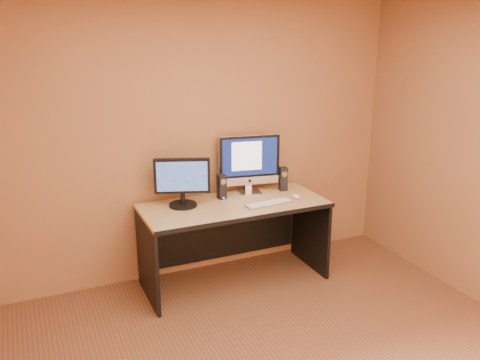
# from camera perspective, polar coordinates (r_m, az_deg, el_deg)

# --- Properties ---
(walls) EXTENTS (4.00, 4.00, 2.60)m
(walls) POSITION_cam_1_polar(r_m,az_deg,el_deg) (3.04, 7.97, -3.06)
(walls) COLOR #905A3A
(walls) RESTS_ON ground
(desk) EXTENTS (1.68, 0.74, 0.78)m
(desk) POSITION_cam_1_polar(r_m,az_deg,el_deg) (4.77, -0.64, -7.10)
(desk) COLOR tan
(desk) RESTS_ON ground
(imac) EXTENTS (0.63, 0.32, 0.58)m
(imac) POSITION_cam_1_polar(r_m,az_deg,el_deg) (4.85, 1.14, 1.81)
(imac) COLOR silver
(imac) RESTS_ON desk
(second_monitor) EXTENTS (0.56, 0.41, 0.44)m
(second_monitor) POSITION_cam_1_polar(r_m,az_deg,el_deg) (4.53, -6.49, -0.29)
(second_monitor) COLOR black
(second_monitor) RESTS_ON desk
(speaker_left) EXTENTS (0.08, 0.08, 0.23)m
(speaker_left) POSITION_cam_1_polar(r_m,az_deg,el_deg) (4.74, -2.07, -0.75)
(speaker_left) COLOR black
(speaker_left) RESTS_ON desk
(speaker_right) EXTENTS (0.08, 0.09, 0.23)m
(speaker_right) POSITION_cam_1_polar(r_m,az_deg,el_deg) (4.99, 4.87, 0.13)
(speaker_right) COLOR black
(speaker_right) RESTS_ON desk
(keyboard) EXTENTS (0.46, 0.17, 0.02)m
(keyboard) POSITION_cam_1_polar(r_m,az_deg,el_deg) (4.62, 3.28, -2.62)
(keyboard) COLOR #AFAFB4
(keyboard) RESTS_ON desk
(mouse) EXTENTS (0.07, 0.11, 0.04)m
(mouse) POSITION_cam_1_polar(r_m,az_deg,el_deg) (4.80, 6.26, -1.81)
(mouse) COLOR white
(mouse) RESTS_ON desk
(cable_a) EXTENTS (0.10, 0.22, 0.01)m
(cable_a) POSITION_cam_1_polar(r_m,az_deg,el_deg) (4.99, 1.34, -1.15)
(cable_a) COLOR black
(cable_a) RESTS_ON desk
(cable_b) EXTENTS (0.08, 0.18, 0.01)m
(cable_b) POSITION_cam_1_polar(r_m,az_deg,el_deg) (4.97, 0.57, -1.23)
(cable_b) COLOR black
(cable_b) RESTS_ON desk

